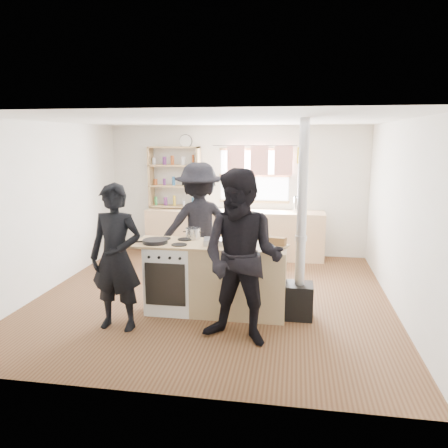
# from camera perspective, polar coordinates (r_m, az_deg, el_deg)

# --- Properties ---
(ground) EXTENTS (5.00, 5.00, 0.01)m
(ground) POSITION_cam_1_polar(r_m,az_deg,el_deg) (6.44, -1.45, -9.47)
(ground) COLOR brown
(ground) RESTS_ON ground
(back_counter) EXTENTS (3.40, 0.55, 0.90)m
(back_counter) POSITION_cam_1_polar(r_m,az_deg,el_deg) (8.41, 1.35, -1.26)
(back_counter) COLOR #D7AF82
(back_counter) RESTS_ON ground
(shelving_unit) EXTENTS (1.00, 0.28, 1.20)m
(shelving_unit) POSITION_cam_1_polar(r_m,az_deg,el_deg) (8.61, -6.48, 6.12)
(shelving_unit) COLOR tan
(shelving_unit) RESTS_ON back_counter
(thermos) EXTENTS (0.10, 0.10, 0.28)m
(thermos) POSITION_cam_1_polar(r_m,az_deg,el_deg) (8.23, 9.43, 2.50)
(thermos) COLOR silver
(thermos) RESTS_ON back_counter
(cooking_island) EXTENTS (1.97, 0.64, 0.93)m
(cooking_island) POSITION_cam_1_polar(r_m,az_deg,el_deg) (5.75, -1.07, -7.07)
(cooking_island) COLOR white
(cooking_island) RESTS_ON ground
(skillet_greens) EXTENTS (0.39, 0.39, 0.05)m
(skillet_greens) POSITION_cam_1_polar(r_m,az_deg,el_deg) (5.70, -8.98, -2.22)
(skillet_greens) COLOR black
(skillet_greens) RESTS_ON cooking_island
(roast_tray) EXTENTS (0.35, 0.30, 0.07)m
(roast_tray) POSITION_cam_1_polar(r_m,az_deg,el_deg) (5.58, -1.00, -2.25)
(roast_tray) COLOR silver
(roast_tray) RESTS_ON cooking_island
(stockpot_stove) EXTENTS (0.20, 0.20, 0.17)m
(stockpot_stove) POSITION_cam_1_polar(r_m,az_deg,el_deg) (5.88, -4.06, -1.23)
(stockpot_stove) COLOR #BABABC
(stockpot_stove) RESTS_ON cooking_island
(stockpot_counter) EXTENTS (0.32, 0.32, 0.24)m
(stockpot_counter) POSITION_cam_1_polar(r_m,az_deg,el_deg) (5.61, 2.54, -1.47)
(stockpot_counter) COLOR #B4B4B7
(stockpot_counter) RESTS_ON cooking_island
(bread_board) EXTENTS (0.32, 0.26, 0.12)m
(bread_board) POSITION_cam_1_polar(r_m,az_deg,el_deg) (5.50, 6.95, -2.42)
(bread_board) COLOR tan
(bread_board) RESTS_ON cooking_island
(flue_heater) EXTENTS (0.35, 0.35, 2.50)m
(flue_heater) POSITION_cam_1_polar(r_m,az_deg,el_deg) (5.60, 9.88, -5.64)
(flue_heater) COLOR black
(flue_heater) RESTS_ON ground
(person_near_left) EXTENTS (0.66, 0.46, 1.76)m
(person_near_left) POSITION_cam_1_polar(r_m,az_deg,el_deg) (5.32, -13.91, -4.26)
(person_near_left) COLOR black
(person_near_left) RESTS_ON ground
(person_near_right) EXTENTS (1.10, 0.94, 1.95)m
(person_near_right) POSITION_cam_1_polar(r_m,az_deg,el_deg) (4.78, 2.38, -4.49)
(person_near_right) COLOR black
(person_near_right) RESTS_ON ground
(person_far) EXTENTS (1.41, 1.13, 1.91)m
(person_far) POSITION_cam_1_polar(r_m,az_deg,el_deg) (6.59, -3.27, -0.29)
(person_far) COLOR black
(person_far) RESTS_ON ground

